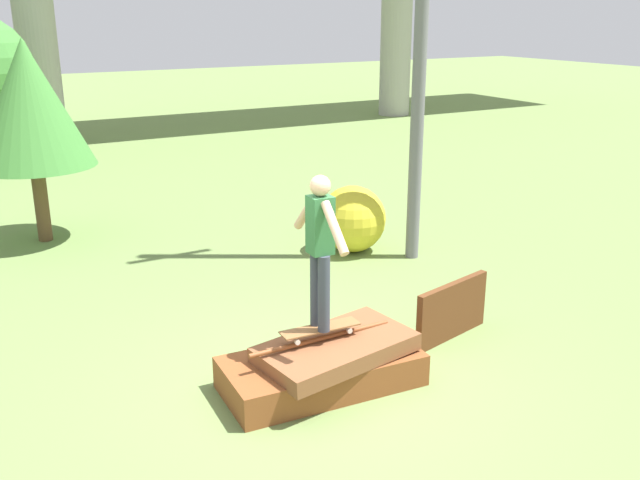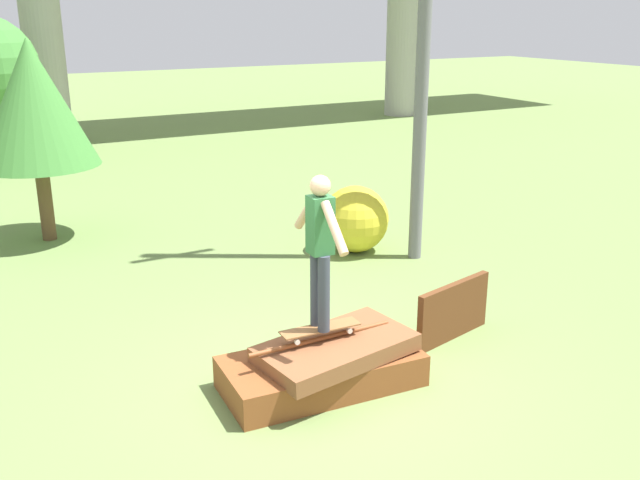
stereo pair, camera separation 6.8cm
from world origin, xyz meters
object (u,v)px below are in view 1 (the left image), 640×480
skater (320,243)px  tree_mid_back (29,104)px  bush_yellow_flowering (352,219)px  skateboard (320,329)px

skater → tree_mid_back: (-1.62, 6.48, 0.71)m
tree_mid_back → bush_yellow_flowering: tree_mid_back is taller
skateboard → skater: (0.00, -0.00, 0.91)m
tree_mid_back → bush_yellow_flowering: bearing=-35.7°
skateboard → bush_yellow_flowering: size_ratio=0.79×
skateboard → skater: bearing=-9.3°
bush_yellow_flowering → tree_mid_back: bearing=144.3°
tree_mid_back → bush_yellow_flowering: 5.43m
skater → tree_mid_back: 6.72m
tree_mid_back → skateboard: bearing=-75.9°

